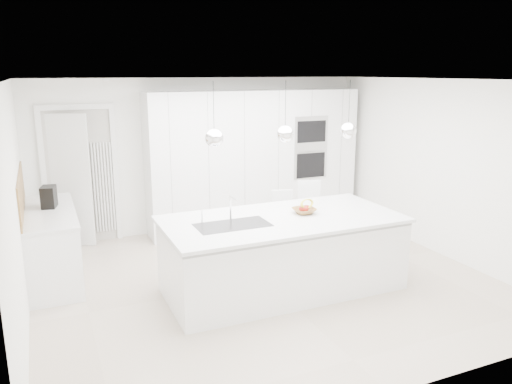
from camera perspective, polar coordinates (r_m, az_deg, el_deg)
name	(u,v)px	position (r m, az deg, el deg)	size (l,w,h in m)	color
floor	(265,281)	(6.44, 1.08, -10.13)	(5.50, 5.50, 0.00)	#C2B09B
wall_back	(203,155)	(8.35, -6.06, 4.27)	(5.50, 5.50, 0.00)	white
wall_left	(16,210)	(5.53, -25.74, -1.84)	(5.00, 5.00, 0.00)	white
ceiling	(266,80)	(5.90, 1.19, 12.69)	(5.50, 5.50, 0.00)	white
tall_cabinets	(255,160)	(8.36, -0.17, 3.66)	(3.60, 0.60, 2.30)	white
oven_stack	(311,148)	(8.45, 6.30, 5.07)	(0.62, 0.04, 1.05)	#A5A5A8
doorway_frame	(81,178)	(8.00, -19.38, 1.52)	(1.11, 0.08, 2.13)	white
hallway_door	(64,181)	(7.94, -21.13, 1.14)	(0.82, 0.04, 2.00)	white
radiator	(104,187)	(8.06, -17.01, 0.50)	(0.32, 0.04, 1.40)	white
left_base_cabinets	(52,246)	(6.91, -22.28, -5.71)	(0.60, 1.80, 0.86)	white
left_worktop	(49,212)	(6.78, -22.62, -2.11)	(0.62, 1.82, 0.04)	white
oak_backsplash	(21,193)	(6.72, -25.27, -0.12)	(0.02, 1.80, 0.50)	olive
island_base	(283,256)	(6.07, 3.15, -7.30)	(2.80, 1.20, 0.86)	white
island_worktop	(282,219)	(5.97, 2.99, -3.10)	(2.84, 1.40, 0.04)	white
island_sink	(233,232)	(5.69, -2.67, -4.57)	(0.84, 0.44, 0.18)	#3F3F42
island_tap	(230,208)	(5.82, -2.94, -1.79)	(0.02, 0.02, 0.30)	white
pendant_left	(214,138)	(5.39, -4.80, 6.15)	(0.20, 0.20, 0.20)	white
pendant_mid	(285,134)	(5.71, 3.34, 6.60)	(0.20, 0.20, 0.20)	white
pendant_right	(348,131)	(6.14, 10.49, 6.89)	(0.20, 0.20, 0.20)	white
fruit_bowl	(304,211)	(6.14, 5.52, -2.15)	(0.28, 0.28, 0.07)	olive
espresso_machine	(49,197)	(6.89, -22.60, -0.52)	(0.17, 0.26, 0.28)	black
bar_stool_left	(285,226)	(7.04, 3.39, -3.87)	(0.32, 0.44, 0.97)	white
bar_stool_right	(313,218)	(7.26, 6.51, -3.03)	(0.35, 0.48, 1.05)	white
apple_a	(302,209)	(6.10, 5.29, -1.92)	(0.08, 0.08, 0.08)	#9F1F16
apple_b	(305,209)	(6.09, 5.66, -1.93)	(0.08, 0.08, 0.08)	#9F1F16
apple_c	(306,208)	(6.15, 5.79, -1.81)	(0.07, 0.07, 0.07)	#9F1F16
banana_bunch	(307,204)	(6.13, 5.84, -1.32)	(0.23, 0.23, 0.03)	gold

